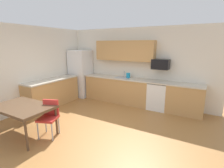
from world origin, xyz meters
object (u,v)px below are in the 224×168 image
(dining_table, at_px, (23,108))
(microwave, at_px, (161,64))
(refrigerator, at_px, (81,74))
(chair_near_table, at_px, (49,115))
(kettle, at_px, (128,76))
(oven_range, at_px, (158,96))

(dining_table, bearing_deg, microwave, 55.39)
(refrigerator, relative_size, chair_near_table, 2.22)
(refrigerator, height_order, dining_table, refrigerator)
(microwave, bearing_deg, kettle, -177.44)
(oven_range, height_order, microwave, microwave)
(oven_range, xyz_separation_m, dining_table, (-2.31, -3.25, 0.21))
(microwave, bearing_deg, dining_table, -124.61)
(dining_table, distance_m, chair_near_table, 0.63)
(kettle, bearing_deg, microwave, 2.56)
(microwave, relative_size, kettle, 2.70)
(chair_near_table, bearing_deg, oven_range, 59.24)
(dining_table, bearing_deg, oven_range, 54.57)
(dining_table, distance_m, kettle, 3.52)
(oven_range, relative_size, chair_near_table, 1.07)
(oven_range, relative_size, kettle, 4.55)
(oven_range, distance_m, dining_table, 3.99)
(refrigerator, distance_m, kettle, 2.09)
(kettle, bearing_deg, oven_range, -2.56)
(kettle, bearing_deg, refrigerator, -176.43)
(microwave, xyz_separation_m, chair_near_table, (-1.77, -3.07, -0.99))
(dining_table, bearing_deg, chair_near_table, 27.21)
(microwave, relative_size, dining_table, 0.39)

